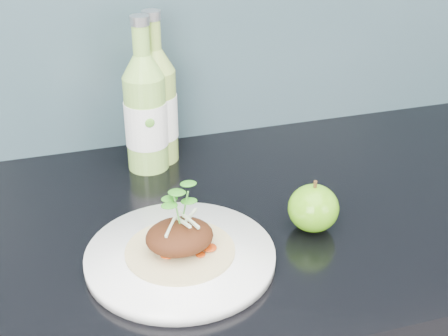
% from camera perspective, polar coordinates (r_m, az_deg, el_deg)
% --- Properties ---
extents(dinner_plate, '(0.29, 0.29, 0.02)m').
position_cam_1_polar(dinner_plate, '(0.85, -4.01, -8.09)').
color(dinner_plate, white).
rests_on(dinner_plate, kitchen_counter).
extents(pork_taco, '(0.15, 0.15, 0.10)m').
position_cam_1_polar(pork_taco, '(0.83, -4.10, -6.07)').
color(pork_taco, tan).
rests_on(pork_taco, dinner_plate).
extents(green_apple, '(0.09, 0.09, 0.08)m').
position_cam_1_polar(green_apple, '(0.91, 8.17, -3.65)').
color(green_apple, '#328A0F').
rests_on(green_apple, kitchen_counter).
extents(cider_bottle_left, '(0.09, 0.09, 0.26)m').
position_cam_1_polar(cider_bottle_left, '(1.05, -7.18, 4.99)').
color(cider_bottle_left, '#88BE4F').
rests_on(cider_bottle_left, kitchen_counter).
extents(cider_bottle_right, '(0.09, 0.09, 0.26)m').
position_cam_1_polar(cider_bottle_right, '(1.07, -6.21, 5.64)').
color(cider_bottle_right, '#93B64B').
rests_on(cider_bottle_right, kitchen_counter).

